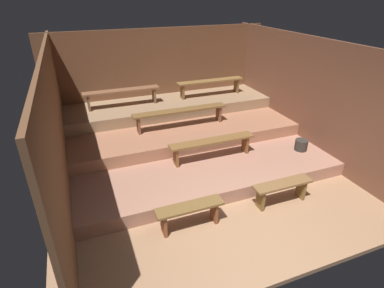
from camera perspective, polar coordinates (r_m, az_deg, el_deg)
The scene contains 14 objects.
ground at distance 6.75m, azimuth 1.32°, elevation -4.32°, with size 6.02×6.27×0.08m, color #A07655.
wall_back at distance 8.66m, azimuth -5.74°, elevation 12.22°, with size 6.02×0.06×2.55m, color brown.
wall_left at distance 5.76m, azimuth -23.62°, elevation 2.27°, with size 0.06×6.27×2.55m, color brown.
wall_right at distance 7.54m, azimuth 20.55°, elevation 8.38°, with size 0.06×6.27×2.55m, color brown.
platform_lower at distance 7.20m, azimuth -0.67°, elevation -0.58°, with size 5.22×4.15×0.27m, color #AA7660.
platform_middle at distance 7.71m, azimuth -2.64°, elevation 3.58°, with size 5.22×2.66×0.27m, color #AB7052.
platform_upper at distance 8.18m, azimuth -4.13°, elevation 6.97°, with size 5.22×1.39×0.27m, color #9F7D5B.
bench_floor_left at distance 4.97m, azimuth -0.43°, elevation -12.29°, with size 1.10×0.27×0.42m.
bench_floor_right at distance 5.70m, azimuth 16.34°, elevation -7.78°, with size 1.10×0.27×0.42m.
bench_lower_center at distance 6.32m, azimuth 3.75°, elevation 0.09°, with size 1.81×0.27×0.42m.
bench_middle_center at distance 7.14m, azimuth -2.18°, elevation 5.82°, with size 2.21×0.27×0.42m.
bench_upper_left at distance 7.86m, azimuth -12.85°, elevation 9.19°, with size 1.85×0.27×0.42m.
bench_upper_right at distance 8.51m, azimuth 3.42°, elevation 11.17°, with size 1.85×0.27×0.42m.
pail_lower at distance 7.15m, azimuth 19.52°, elevation -0.17°, with size 0.27×0.27×0.24m, color #332D28.
Camera 1 is at (-2.23, -2.58, 3.47)m, focal length 28.86 mm.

